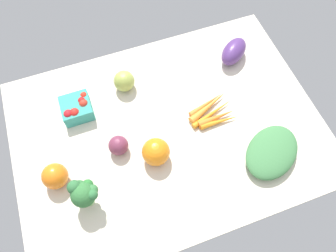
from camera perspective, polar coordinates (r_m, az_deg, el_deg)
The scene contains 10 objects.
tablecloth at distance 109.73cm, azimuth 0.00°, elevation -0.71°, with size 104.00×76.00×2.00cm, color beige.
heirloom_tomato_orange at distance 100.54cm, azimuth -2.19°, elevation -4.65°, with size 8.95×8.95×8.95cm, color orange.
heirloom_tomato_green at distance 115.37cm, azimuth -7.87°, elevation 7.98°, with size 7.52×7.52×7.52cm, color #9DAC4B.
broccoli_head at distance 96.01cm, azimuth -14.93°, elevation -11.48°, with size 8.25×8.66×11.73cm.
carrot_bunch at distance 111.62cm, azimuth 8.01°, elevation 2.53°, with size 17.70×12.73×2.71cm.
red_onion_near_basket at distance 103.89cm, azimuth -8.88°, elevation -3.47°, with size 6.51×6.51×6.51cm, color brown.
leafy_greens_clump at distance 107.79cm, azimuth 18.10°, elevation -4.45°, with size 21.04×14.78×5.16cm, color #3F7A45.
berry_basket at distance 113.36cm, azimuth -16.00°, elevation 3.08°, with size 9.97×9.97×6.64cm.
eggplant at distance 125.01cm, azimuth 11.70°, elevation 12.96°, with size 13.16×7.49×7.49cm, color #533174.
bell_pepper_orange at distance 103.90cm, azimuth -19.60°, elevation -8.46°, with size 7.91×7.91×8.43cm, color orange.
Camera 1 is at (16.46, 45.49, 99.49)cm, focal length 34.02 mm.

